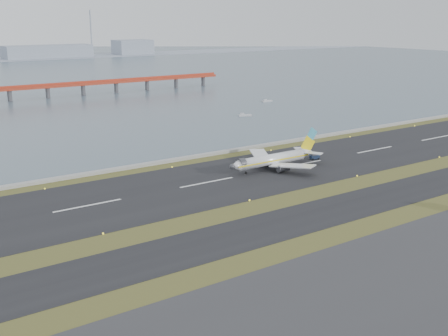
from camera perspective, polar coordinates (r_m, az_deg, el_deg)
The scene contains 10 objects.
ground at distance 156.69m, azimuth 4.28°, elevation -4.08°, with size 1000.00×1000.00×0.00m, color #364418.
apron_strip at distance 122.37m, azimuth 20.98°, elevation -10.78°, with size 1000.00×50.00×0.10m, color #323234.
taxiway_strip at distance 148.13m, azimuth 7.21°, elevation -5.29°, with size 1000.00×18.00×0.10m, color black.
runway_strip at distance 179.77m, azimuth -1.74°, elevation -1.48°, with size 1000.00×45.00×0.10m, color black.
seawall at distance 204.56m, azimuth -6.34°, elevation 0.62°, with size 1000.00×2.50×1.00m, color gray.
red_pier at distance 384.41m, azimuth -17.51°, elevation 7.85°, with size 260.00×5.00×10.20m.
airliner at distance 196.18m, azimuth 5.17°, elevation 0.91°, with size 38.52×32.89×12.80m.
pushback_tug at distance 211.26m, azimuth 9.17°, elevation 1.14°, with size 3.81×2.80×2.19m.
workboat_near at distance 301.02m, azimuth 2.10°, elevation 5.39°, with size 7.35×4.71×1.71m.
workboat_far at distance 353.36m, azimuth 4.35°, elevation 6.80°, with size 6.91×2.70×1.64m.
Camera 1 is at (-93.76, -114.52, 51.44)m, focal length 45.00 mm.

